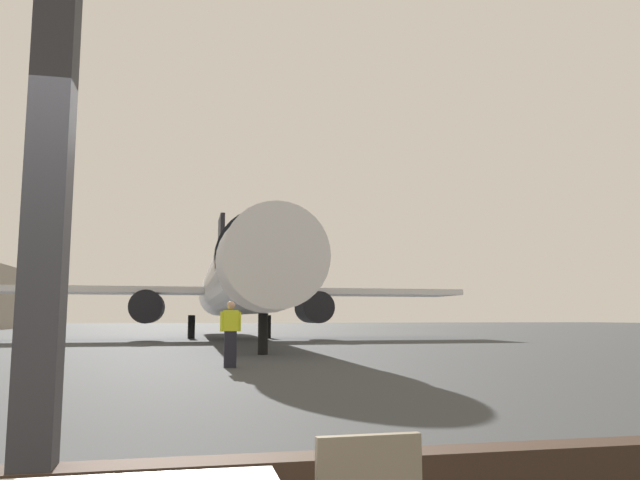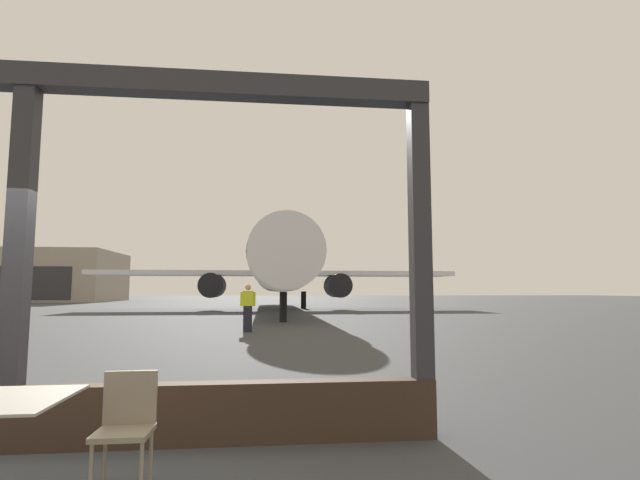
{
  "view_description": "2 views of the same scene",
  "coord_description": "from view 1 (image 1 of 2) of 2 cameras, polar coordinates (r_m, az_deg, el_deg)",
  "views": [
    {
      "loc": [
        0.7,
        -3.26,
        1.31
      ],
      "look_at": [
        5.28,
        18.27,
        4.08
      ],
      "focal_mm": 34.63,
      "sensor_mm": 36.0,
      "label": 1
    },
    {
      "loc": [
        2.4,
        -5.1,
        1.5
      ],
      "look_at": [
        5.07,
        18.44,
        3.96
      ],
      "focal_mm": 27.53,
      "sensor_mm": 36.0,
      "label": 2
    }
  ],
  "objects": [
    {
      "name": "ground_plane",
      "position": [
        43.29,
        -13.09,
        -8.72
      ],
      "size": [
        220.0,
        220.0,
        0.0
      ],
      "primitive_type": "plane",
      "color": "#383A3D"
    },
    {
      "name": "window_frame",
      "position": [
        3.34,
        -24.31,
        -5.4
      ],
      "size": [
        8.34,
        0.24,
        3.79
      ],
      "color": "#38281E",
      "rests_on": "ground"
    },
    {
      "name": "airplane",
      "position": [
        37.09,
        -7.96,
        -4.18
      ],
      "size": [
        29.12,
        37.02,
        9.98
      ],
      "color": "silver",
      "rests_on": "ground"
    },
    {
      "name": "ground_crew_worker",
      "position": [
        16.59,
        -8.28,
        -8.5
      ],
      "size": [
        0.56,
        0.22,
        1.74
      ],
      "color": "black",
      "rests_on": "ground"
    }
  ]
}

